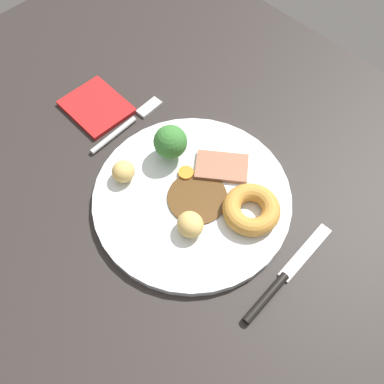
{
  "coord_description": "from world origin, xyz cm",
  "views": [
    {
      "loc": [
        20.26,
        -23.35,
        58.7
      ],
      "look_at": [
        -1.64,
        -1.95,
        6.0
      ],
      "focal_mm": 39.01,
      "sensor_mm": 36.0,
      "label": 1
    }
  ],
  "objects_px": {
    "fork": "(129,123)",
    "dinner_plate": "(192,198)",
    "carrot_coin_front": "(184,175)",
    "folded_napkin": "(96,107)",
    "broccoli_floret": "(170,142)",
    "yorkshire_pudding": "(251,209)",
    "roast_potato_right": "(123,171)",
    "knife": "(281,280)",
    "roast_potato_left": "(190,224)",
    "meat_slice_main": "(222,167)"
  },
  "relations": [
    {
      "from": "dinner_plate",
      "to": "broccoli_floret",
      "type": "height_order",
      "value": "broccoli_floret"
    },
    {
      "from": "yorkshire_pudding",
      "to": "roast_potato_right",
      "type": "distance_m",
      "value": 0.2
    },
    {
      "from": "roast_potato_left",
      "to": "broccoli_floret",
      "type": "distance_m",
      "value": 0.13
    },
    {
      "from": "roast_potato_left",
      "to": "roast_potato_right",
      "type": "distance_m",
      "value": 0.13
    },
    {
      "from": "roast_potato_right",
      "to": "folded_napkin",
      "type": "relative_size",
      "value": 0.32
    },
    {
      "from": "meat_slice_main",
      "to": "roast_potato_right",
      "type": "distance_m",
      "value": 0.15
    },
    {
      "from": "meat_slice_main",
      "to": "folded_napkin",
      "type": "xyz_separation_m",
      "value": [
        -0.24,
        -0.06,
        -0.01
      ]
    },
    {
      "from": "dinner_plate",
      "to": "folded_napkin",
      "type": "distance_m",
      "value": 0.25
    },
    {
      "from": "meat_slice_main",
      "to": "roast_potato_right",
      "type": "xyz_separation_m",
      "value": [
        -0.09,
        -0.12,
        0.01
      ]
    },
    {
      "from": "carrot_coin_front",
      "to": "knife",
      "type": "height_order",
      "value": "carrot_coin_front"
    },
    {
      "from": "fork",
      "to": "folded_napkin",
      "type": "height_order",
      "value": "fork"
    },
    {
      "from": "carrot_coin_front",
      "to": "roast_potato_left",
      "type": "bearing_deg",
      "value": -37.9
    },
    {
      "from": "yorkshire_pudding",
      "to": "roast_potato_right",
      "type": "height_order",
      "value": "roast_potato_right"
    },
    {
      "from": "roast_potato_left",
      "to": "carrot_coin_front",
      "type": "height_order",
      "value": "roast_potato_left"
    },
    {
      "from": "folded_napkin",
      "to": "fork",
      "type": "bearing_deg",
      "value": 13.77
    },
    {
      "from": "fork",
      "to": "carrot_coin_front",
      "type": "bearing_deg",
      "value": -97.39
    },
    {
      "from": "yorkshire_pudding",
      "to": "broccoli_floret",
      "type": "xyz_separation_m",
      "value": [
        -0.16,
        -0.01,
        0.02
      ]
    },
    {
      "from": "meat_slice_main",
      "to": "folded_napkin",
      "type": "height_order",
      "value": "meat_slice_main"
    },
    {
      "from": "roast_potato_left",
      "to": "fork",
      "type": "distance_m",
      "value": 0.23
    },
    {
      "from": "yorkshire_pudding",
      "to": "carrot_coin_front",
      "type": "xyz_separation_m",
      "value": [
        -0.11,
        -0.02,
        -0.01
      ]
    },
    {
      "from": "fork",
      "to": "folded_napkin",
      "type": "bearing_deg",
      "value": 100.56
    },
    {
      "from": "dinner_plate",
      "to": "carrot_coin_front",
      "type": "relative_size",
      "value": 12.53
    },
    {
      "from": "dinner_plate",
      "to": "roast_potato_left",
      "type": "xyz_separation_m",
      "value": [
        0.04,
        -0.04,
        0.02
      ]
    },
    {
      "from": "roast_potato_right",
      "to": "fork",
      "type": "bearing_deg",
      "value": 137.66
    },
    {
      "from": "yorkshire_pudding",
      "to": "roast_potato_right",
      "type": "xyz_separation_m",
      "value": [
        -0.18,
        -0.09,
        0.0
      ]
    },
    {
      "from": "folded_napkin",
      "to": "carrot_coin_front",
      "type": "bearing_deg",
      "value": 1.56
    },
    {
      "from": "yorkshire_pudding",
      "to": "dinner_plate",
      "type": "bearing_deg",
      "value": -154.16
    },
    {
      "from": "broccoli_floret",
      "to": "roast_potato_right",
      "type": "bearing_deg",
      "value": -104.01
    },
    {
      "from": "roast_potato_right",
      "to": "folded_napkin",
      "type": "xyz_separation_m",
      "value": [
        -0.15,
        0.06,
        -0.03
      ]
    },
    {
      "from": "dinner_plate",
      "to": "meat_slice_main",
      "type": "height_order",
      "value": "meat_slice_main"
    },
    {
      "from": "dinner_plate",
      "to": "knife",
      "type": "relative_size",
      "value": 1.6
    },
    {
      "from": "meat_slice_main",
      "to": "knife",
      "type": "bearing_deg",
      "value": -21.25
    },
    {
      "from": "roast_potato_right",
      "to": "knife",
      "type": "xyz_separation_m",
      "value": [
        0.27,
        0.05,
        -0.02
      ]
    },
    {
      "from": "roast_potato_right",
      "to": "broccoli_floret",
      "type": "bearing_deg",
      "value": 75.99
    },
    {
      "from": "fork",
      "to": "meat_slice_main",
      "type": "bearing_deg",
      "value": -80.08
    },
    {
      "from": "broccoli_floret",
      "to": "folded_napkin",
      "type": "distance_m",
      "value": 0.18
    },
    {
      "from": "knife",
      "to": "yorkshire_pudding",
      "type": "bearing_deg",
      "value": 63.71
    },
    {
      "from": "roast_potato_right",
      "to": "meat_slice_main",
      "type": "bearing_deg",
      "value": 51.86
    },
    {
      "from": "roast_potato_left",
      "to": "knife",
      "type": "relative_size",
      "value": 0.21
    },
    {
      "from": "yorkshire_pudding",
      "to": "folded_napkin",
      "type": "height_order",
      "value": "yorkshire_pudding"
    },
    {
      "from": "meat_slice_main",
      "to": "broccoli_floret",
      "type": "height_order",
      "value": "broccoli_floret"
    },
    {
      "from": "yorkshire_pudding",
      "to": "roast_potato_left",
      "type": "distance_m",
      "value": 0.09
    },
    {
      "from": "carrot_coin_front",
      "to": "fork",
      "type": "relative_size",
      "value": 0.15
    },
    {
      "from": "fork",
      "to": "dinner_plate",
      "type": "bearing_deg",
      "value": -101.33
    },
    {
      "from": "fork",
      "to": "folded_napkin",
      "type": "distance_m",
      "value": 0.07
    },
    {
      "from": "carrot_coin_front",
      "to": "fork",
      "type": "distance_m",
      "value": 0.15
    },
    {
      "from": "broccoli_floret",
      "to": "carrot_coin_front",
      "type": "bearing_deg",
      "value": -17.42
    },
    {
      "from": "broccoli_floret",
      "to": "folded_napkin",
      "type": "xyz_separation_m",
      "value": [
        -0.17,
        -0.02,
        -0.04
      ]
    },
    {
      "from": "carrot_coin_front",
      "to": "knife",
      "type": "bearing_deg",
      "value": -4.82
    },
    {
      "from": "dinner_plate",
      "to": "roast_potato_left",
      "type": "distance_m",
      "value": 0.06
    }
  ]
}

